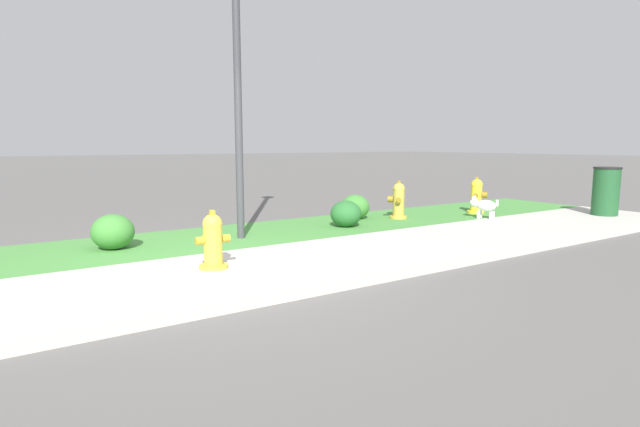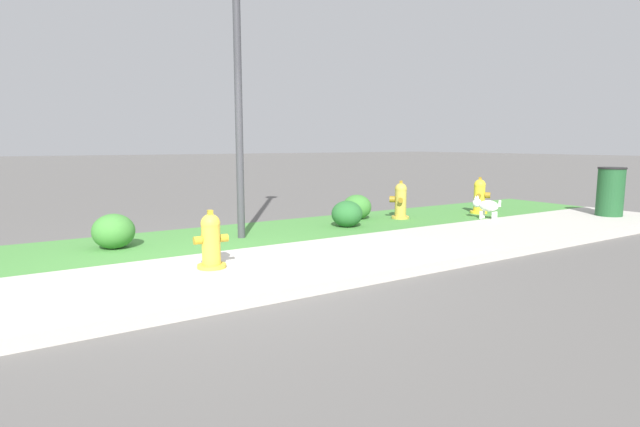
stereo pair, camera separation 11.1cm
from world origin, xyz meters
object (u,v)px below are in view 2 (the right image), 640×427
object	(u,v)px
street_lamp	(237,15)
shrub_bush_mid_verge	(357,207)
fire_hydrant_at_driveway	(480,196)
shrub_bush_near_lamp	(347,214)
trash_bin	(610,192)
shrub_bush_far_verge	(114,231)
fire_hydrant_by_grass_verge	(400,201)
fire_hydrant_across_street	(211,241)
small_white_dog	(486,206)

from	to	relation	value
street_lamp	shrub_bush_mid_verge	bearing A→B (deg)	12.63
fire_hydrant_at_driveway	shrub_bush_near_lamp	distance (m)	3.20
trash_bin	shrub_bush_far_verge	distance (m)	8.91
fire_hydrant_at_driveway	shrub_bush_near_lamp	size ratio (longest dim) A/B	1.40
fire_hydrant_by_grass_verge	shrub_bush_far_verge	world-z (taller)	fire_hydrant_by_grass_verge
fire_hydrant_across_street	shrub_bush_near_lamp	world-z (taller)	fire_hydrant_across_street
shrub_bush_near_lamp	shrub_bush_far_verge	size ratio (longest dim) A/B	0.95
fire_hydrant_by_grass_verge	small_white_dog	world-z (taller)	fire_hydrant_by_grass_verge
trash_bin	shrub_bush_mid_verge	size ratio (longest dim) A/B	1.76
shrub_bush_near_lamp	fire_hydrant_at_driveway	bearing A→B (deg)	-1.87
fire_hydrant_at_driveway	shrub_bush_mid_verge	xyz separation A→B (m)	(-2.53, 0.72, -0.12)
fire_hydrant_across_street	shrub_bush_far_verge	world-z (taller)	fire_hydrant_across_street
fire_hydrant_at_driveway	trash_bin	xyz separation A→B (m)	(1.83, -1.60, 0.12)
fire_hydrant_by_grass_verge	fire_hydrant_across_street	world-z (taller)	fire_hydrant_by_grass_verge
small_white_dog	shrub_bush_mid_verge	world-z (taller)	shrub_bush_mid_verge
street_lamp	shrub_bush_near_lamp	world-z (taller)	street_lamp
fire_hydrant_across_street	shrub_bush_far_verge	distance (m)	1.88
street_lamp	shrub_bush_mid_verge	xyz separation A→B (m)	(2.58, 0.58, -2.96)
shrub_bush_mid_verge	small_white_dog	bearing A→B (deg)	-32.38
street_lamp	shrub_bush_mid_verge	world-z (taller)	street_lamp
shrub_bush_near_lamp	shrub_bush_far_verge	bearing A→B (deg)	176.06
fire_hydrant_across_street	shrub_bush_near_lamp	size ratio (longest dim) A/B	1.28
fire_hydrant_across_street	trash_bin	size ratio (longest dim) A/B	0.71
fire_hydrant_by_grass_verge	shrub_bush_mid_verge	bearing A→B (deg)	103.08
fire_hydrant_at_driveway	shrub_bush_far_verge	bearing A→B (deg)	-39.22
street_lamp	fire_hydrant_across_street	bearing A→B (deg)	-124.06
small_white_dog	shrub_bush_far_verge	world-z (taller)	shrub_bush_far_verge
fire_hydrant_by_grass_verge	street_lamp	xyz separation A→B (m)	(-3.29, -0.18, 2.84)
small_white_dog	shrub_bush_near_lamp	xyz separation A→B (m)	(-2.70, 0.67, -0.03)
fire_hydrant_across_street	trash_bin	bearing A→B (deg)	1.79
fire_hydrant_at_driveway	shrub_bush_near_lamp	xyz separation A→B (m)	(-3.20, 0.10, -0.13)
fire_hydrant_across_street	shrub_bush_far_verge	bearing A→B (deg)	115.78
fire_hydrant_across_street	shrub_bush_near_lamp	distance (m)	3.30
street_lamp	shrub_bush_far_verge	size ratio (longest dim) A/B	8.78
fire_hydrant_across_street	street_lamp	xyz separation A→B (m)	(1.03, 1.53, 2.87)
trash_bin	shrub_bush_far_verge	bearing A→B (deg)	167.28
small_white_dog	shrub_bush_far_verge	bearing A→B (deg)	65.48
fire_hydrant_by_grass_verge	fire_hydrant_at_driveway	distance (m)	1.84
shrub_bush_mid_verge	shrub_bush_far_verge	world-z (taller)	shrub_bush_far_verge
shrub_bush_near_lamp	small_white_dog	bearing A→B (deg)	-14.00
shrub_bush_mid_verge	shrub_bush_near_lamp	xyz separation A→B (m)	(-0.67, -0.62, -0.01)
trash_bin	fire_hydrant_by_grass_verge	bearing A→B (deg)	152.12
small_white_dog	shrub_bush_mid_verge	size ratio (longest dim) A/B	0.99
street_lamp	shrub_bush_mid_verge	distance (m)	3.96
fire_hydrant_across_street	shrub_bush_mid_verge	distance (m)	4.18
fire_hydrant_across_street	shrub_bush_near_lamp	xyz separation A→B (m)	(2.94, 1.49, -0.09)
fire_hydrant_at_driveway	small_white_dog	distance (m)	0.76
trash_bin	street_lamp	bearing A→B (deg)	165.85
shrub_bush_far_verge	street_lamp	bearing A→B (deg)	-6.93
small_white_dog	trash_bin	size ratio (longest dim) A/B	0.56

